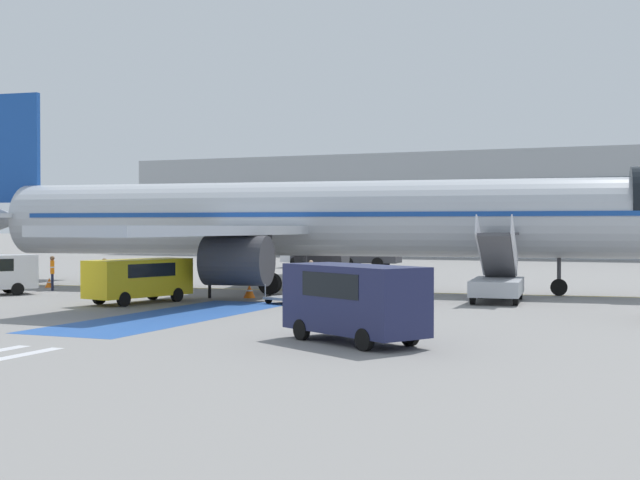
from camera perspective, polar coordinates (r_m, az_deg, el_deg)
name	(u,v)px	position (r m, az deg, el deg)	size (l,w,h in m)	color
ground_plane	(322,292)	(47.22, 0.14, -3.35)	(600.00, 600.00, 0.00)	gray
apron_leadline_yellow	(319,291)	(48.19, -0.10, -3.26)	(0.20, 79.91, 0.01)	gold
apron_stand_patch_blue	(174,316)	(35.14, -9.34, -4.81)	(4.12, 13.90, 0.01)	#2856A8
apron_walkway_bar_4	(15,356)	(25.36, -18.96, -7.05)	(0.44, 3.60, 0.01)	silver
airliner	(307,219)	(48.25, -0.83, 1.34)	(46.50, 34.61, 11.40)	#B7BCC4
boarding_stairs_forward	(497,280)	(41.87, 11.27, -2.55)	(2.74, 5.42, 4.02)	#ADB2BA
fuel_tanker	(343,246)	(74.14, 1.46, -0.40)	(10.07, 3.37, 3.60)	#38383D
service_van_2	(354,297)	(26.59, 2.21, -3.66)	(5.12, 4.07, 2.33)	#1E234C
service_van_3	(139,277)	(41.20, -11.52, -2.32)	(3.02, 5.38, 1.99)	yellow
baggage_cart	(295,297)	(40.56, -1.63, -3.68)	(2.29, 2.96, 0.87)	gray
ground_crew_0	(52,270)	(50.47, -16.76, -1.87)	(0.45, 0.48, 1.87)	#191E38
ground_crew_1	(210,276)	(43.52, -7.08, -2.32)	(0.39, 0.49, 1.82)	black
ground_crew_2	(311,275)	(44.49, -0.59, -2.27)	(0.39, 0.49, 1.80)	#2D2D33
ground_crew_3	(104,274)	(46.00, -13.63, -2.12)	(0.49, 0.42, 1.88)	black
traffic_cone_0	(49,283)	(53.02, -16.94, -2.63)	(0.49, 0.49, 0.54)	orange
traffic_cone_1	(249,291)	(43.51, -4.54, -3.28)	(0.59, 0.59, 0.66)	orange
traffic_cone_2	(411,306)	(35.93, 5.83, -4.24)	(0.50, 0.50, 0.55)	orange
terminal_building	(533,205)	(103.52, 13.47, 2.20)	(97.28, 12.10, 11.83)	#9EA3A8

